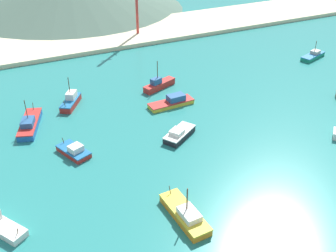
{
  "coord_description": "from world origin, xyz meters",
  "views": [
    {
      "loc": [
        -33.11,
        -21.54,
        41.36
      ],
      "look_at": [
        -3.92,
        38.61,
        1.08
      ],
      "focal_mm": 42.43,
      "sensor_mm": 36.0,
      "label": 1
    }
  ],
  "objects_px": {
    "fishing_boat_6": "(71,101)",
    "fishing_boat_15": "(159,84)",
    "fishing_boat_1": "(185,214)",
    "fishing_boat_10": "(172,102)",
    "fishing_boat_11": "(179,134)",
    "fishing_boat_14": "(30,124)",
    "fishing_boat_4": "(313,56)",
    "fishing_boat_12": "(74,151)"
  },
  "relations": [
    {
      "from": "fishing_boat_14",
      "to": "fishing_boat_15",
      "type": "height_order",
      "value": "fishing_boat_15"
    },
    {
      "from": "fishing_boat_14",
      "to": "fishing_boat_15",
      "type": "xyz_separation_m",
      "value": [
        30.86,
        5.31,
        0.09
      ]
    },
    {
      "from": "fishing_boat_1",
      "to": "fishing_boat_14",
      "type": "bearing_deg",
      "value": 113.95
    },
    {
      "from": "fishing_boat_10",
      "to": "fishing_boat_12",
      "type": "distance_m",
      "value": 26.01
    },
    {
      "from": "fishing_boat_6",
      "to": "fishing_boat_11",
      "type": "xyz_separation_m",
      "value": [
        15.43,
        -22.07,
        -0.29
      ]
    },
    {
      "from": "fishing_boat_1",
      "to": "fishing_boat_6",
      "type": "height_order",
      "value": "fishing_boat_6"
    },
    {
      "from": "fishing_boat_4",
      "to": "fishing_boat_11",
      "type": "height_order",
      "value": "fishing_boat_4"
    },
    {
      "from": "fishing_boat_12",
      "to": "fishing_boat_15",
      "type": "relative_size",
      "value": 0.81
    },
    {
      "from": "fishing_boat_11",
      "to": "fishing_boat_14",
      "type": "bearing_deg",
      "value": 147.24
    },
    {
      "from": "fishing_boat_4",
      "to": "fishing_boat_6",
      "type": "relative_size",
      "value": 1.21
    },
    {
      "from": "fishing_boat_6",
      "to": "fishing_boat_15",
      "type": "distance_m",
      "value": 21.08
    },
    {
      "from": "fishing_boat_4",
      "to": "fishing_boat_14",
      "type": "height_order",
      "value": "fishing_boat_14"
    },
    {
      "from": "fishing_boat_6",
      "to": "fishing_boat_11",
      "type": "relative_size",
      "value": 0.97
    },
    {
      "from": "fishing_boat_1",
      "to": "fishing_boat_10",
      "type": "relative_size",
      "value": 0.98
    },
    {
      "from": "fishing_boat_1",
      "to": "fishing_boat_15",
      "type": "relative_size",
      "value": 1.11
    },
    {
      "from": "fishing_boat_6",
      "to": "fishing_boat_10",
      "type": "xyz_separation_m",
      "value": [
        20.16,
        -9.64,
        -0.26
      ]
    },
    {
      "from": "fishing_boat_6",
      "to": "fishing_boat_15",
      "type": "bearing_deg",
      "value": -1.46
    },
    {
      "from": "fishing_boat_1",
      "to": "fishing_boat_12",
      "type": "distance_m",
      "value": 25.33
    },
    {
      "from": "fishing_boat_11",
      "to": "fishing_boat_14",
      "type": "distance_m",
      "value": 29.99
    },
    {
      "from": "fishing_boat_10",
      "to": "fishing_boat_15",
      "type": "relative_size",
      "value": 1.13
    },
    {
      "from": "fishing_boat_1",
      "to": "fishing_boat_11",
      "type": "bearing_deg",
      "value": 65.12
    },
    {
      "from": "fishing_boat_11",
      "to": "fishing_boat_14",
      "type": "height_order",
      "value": "fishing_boat_14"
    },
    {
      "from": "fishing_boat_4",
      "to": "fishing_boat_6",
      "type": "bearing_deg",
      "value": 178.6
    },
    {
      "from": "fishing_boat_10",
      "to": "fishing_boat_11",
      "type": "relative_size",
      "value": 1.3
    },
    {
      "from": "fishing_boat_15",
      "to": "fishing_boat_1",
      "type": "bearing_deg",
      "value": -109.73
    },
    {
      "from": "fishing_boat_1",
      "to": "fishing_boat_14",
      "type": "xyz_separation_m",
      "value": [
        -16.02,
        36.07,
        0.08
      ]
    },
    {
      "from": "fishing_boat_1",
      "to": "fishing_boat_4",
      "type": "distance_m",
      "value": 74.11
    },
    {
      "from": "fishing_boat_11",
      "to": "fishing_boat_1",
      "type": "bearing_deg",
      "value": -114.88
    },
    {
      "from": "fishing_boat_14",
      "to": "fishing_boat_12",
      "type": "bearing_deg",
      "value": -66.63
    },
    {
      "from": "fishing_boat_10",
      "to": "fishing_boat_11",
      "type": "bearing_deg",
      "value": -110.8
    },
    {
      "from": "fishing_boat_4",
      "to": "fishing_boat_15",
      "type": "relative_size",
      "value": 1.02
    },
    {
      "from": "fishing_boat_14",
      "to": "fishing_boat_6",
      "type": "bearing_deg",
      "value": 30.84
    },
    {
      "from": "fishing_boat_11",
      "to": "fishing_boat_15",
      "type": "bearing_deg",
      "value": 75.33
    },
    {
      "from": "fishing_boat_4",
      "to": "fishing_boat_12",
      "type": "bearing_deg",
      "value": -166.72
    },
    {
      "from": "fishing_boat_12",
      "to": "fishing_boat_15",
      "type": "bearing_deg",
      "value": 35.91
    },
    {
      "from": "fishing_boat_4",
      "to": "fishing_boat_6",
      "type": "distance_m",
      "value": 68.48
    },
    {
      "from": "fishing_boat_1",
      "to": "fishing_boat_10",
      "type": "xyz_separation_m",
      "value": [
        13.92,
        32.28,
        -0.02
      ]
    },
    {
      "from": "fishing_boat_10",
      "to": "fishing_boat_14",
      "type": "xyz_separation_m",
      "value": [
        -29.94,
        3.79,
        0.1
      ]
    },
    {
      "from": "fishing_boat_6",
      "to": "fishing_boat_14",
      "type": "height_order",
      "value": "fishing_boat_6"
    },
    {
      "from": "fishing_boat_1",
      "to": "fishing_boat_10",
      "type": "distance_m",
      "value": 35.15
    },
    {
      "from": "fishing_boat_10",
      "to": "fishing_boat_11",
      "type": "height_order",
      "value": "fishing_boat_10"
    },
    {
      "from": "fishing_boat_6",
      "to": "fishing_boat_15",
      "type": "height_order",
      "value": "fishing_boat_15"
    }
  ]
}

